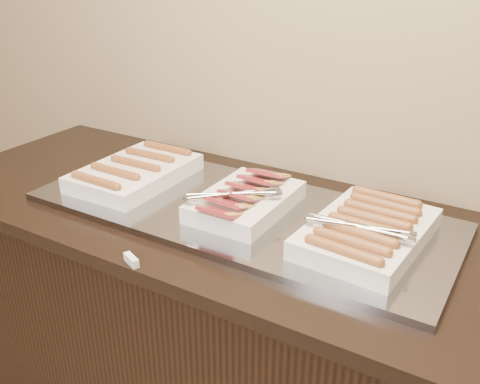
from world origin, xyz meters
name	(u,v)px	position (x,y,z in m)	size (l,w,h in m)	color
counter	(240,339)	(0.00, 2.13, 0.45)	(2.06, 0.76, 0.90)	black
warming_tray	(239,211)	(0.00, 2.13, 0.91)	(1.20, 0.50, 0.02)	gray
dish_left	(135,172)	(-0.39, 2.13, 0.95)	(0.26, 0.39, 0.07)	silver
dish_center	(245,200)	(0.02, 2.13, 0.95)	(0.24, 0.35, 0.09)	silver
dish_right	(367,231)	(0.37, 2.13, 0.95)	(0.28, 0.40, 0.08)	silver
label_holder	(131,260)	(-0.09, 1.77, 0.91)	(0.05, 0.02, 0.02)	silver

